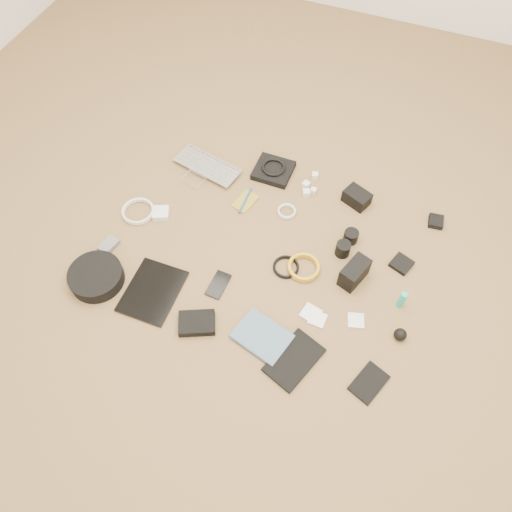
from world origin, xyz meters
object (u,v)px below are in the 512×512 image
at_px(dslr_camera, 357,198).
at_px(paperback, 250,352).
at_px(headphone_case, 96,277).
at_px(phone, 218,285).
at_px(tablet, 153,291).
at_px(laptop, 201,173).

distance_m(dslr_camera, paperback, 0.91).
bearing_deg(headphone_case, dslr_camera, 42.12).
bearing_deg(paperback, phone, 60.87).
height_order(dslr_camera, phone, dslr_camera).
distance_m(dslr_camera, tablet, 1.03).
bearing_deg(laptop, dslr_camera, 20.47).
bearing_deg(laptop, tablet, -70.40).
bearing_deg(dslr_camera, headphone_case, -115.65).
bearing_deg(dslr_camera, tablet, -108.01).
height_order(laptop, dslr_camera, dslr_camera).
distance_m(tablet, paperback, 0.50).
xyz_separation_m(phone, paperback, (0.24, -0.23, 0.01)).
bearing_deg(headphone_case, tablet, 8.50).
height_order(tablet, paperback, paperback).
distance_m(laptop, headphone_case, 0.73).
xyz_separation_m(laptop, phone, (0.33, -0.55, -0.01)).
xyz_separation_m(dslr_camera, tablet, (-0.67, -0.79, -0.03)).
xyz_separation_m(dslr_camera, headphone_case, (-0.91, -0.83, -0.00)).
bearing_deg(tablet, headphone_case, -172.67).
height_order(laptop, headphone_case, headphone_case).
distance_m(headphone_case, paperback, 0.73).
xyz_separation_m(phone, headphone_case, (-0.49, -0.17, 0.03)).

